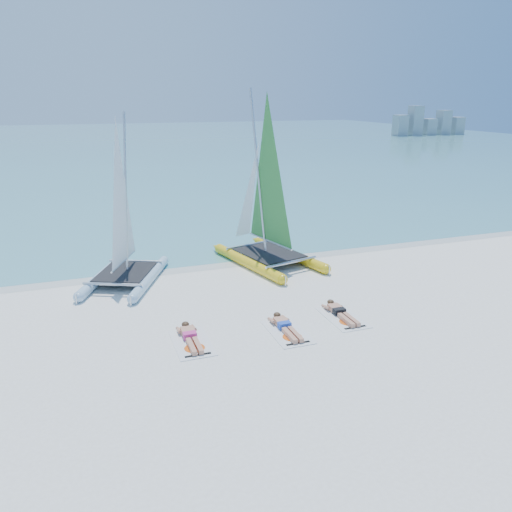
{
  "coord_description": "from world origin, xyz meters",
  "views": [
    {
      "loc": [
        -5.03,
        -13.18,
        6.48
      ],
      "look_at": [
        0.07,
        1.2,
        1.6
      ],
      "focal_mm": 35.0,
      "sensor_mm": 36.0,
      "label": 1
    }
  ],
  "objects_px": {
    "catamaran_yellow": "(262,207)",
    "sunbather_a": "(190,336)",
    "catamaran_blue": "(123,232)",
    "sunbather_b": "(285,326)",
    "towel_a": "(192,343)",
    "towel_c": "(343,318)",
    "sunbather_c": "(340,312)",
    "towel_b": "(287,332)"
  },
  "relations": [
    {
      "from": "catamaran_yellow",
      "to": "towel_a",
      "type": "distance_m",
      "value": 7.98
    },
    {
      "from": "sunbather_a",
      "to": "towel_b",
      "type": "xyz_separation_m",
      "value": [
        2.75,
        -0.47,
        -0.11
      ]
    },
    {
      "from": "towel_b",
      "to": "sunbather_c",
      "type": "distance_m",
      "value": 2.06
    },
    {
      "from": "catamaran_blue",
      "to": "catamaran_yellow",
      "type": "distance_m",
      "value": 5.63
    },
    {
      "from": "catamaran_yellow",
      "to": "towel_a",
      "type": "relative_size",
      "value": 3.81
    },
    {
      "from": "towel_c",
      "to": "sunbather_c",
      "type": "distance_m",
      "value": 0.22
    },
    {
      "from": "sunbather_b",
      "to": "towel_c",
      "type": "xyz_separation_m",
      "value": [
        1.99,
        0.15,
        -0.11
      ]
    },
    {
      "from": "sunbather_a",
      "to": "catamaran_yellow",
      "type": "bearing_deg",
      "value": 54.35
    },
    {
      "from": "towel_a",
      "to": "towel_b",
      "type": "height_order",
      "value": "same"
    },
    {
      "from": "catamaran_blue",
      "to": "sunbather_a",
      "type": "relative_size",
      "value": 3.59
    },
    {
      "from": "towel_a",
      "to": "sunbather_a",
      "type": "height_order",
      "value": "sunbather_a"
    },
    {
      "from": "catamaran_blue",
      "to": "sunbather_a",
      "type": "distance_m",
      "value": 5.82
    },
    {
      "from": "sunbather_c",
      "to": "sunbather_b",
      "type": "bearing_deg",
      "value": -170.14
    },
    {
      "from": "sunbather_b",
      "to": "towel_c",
      "type": "bearing_deg",
      "value": 4.42
    },
    {
      "from": "sunbather_b",
      "to": "catamaran_blue",
      "type": "bearing_deg",
      "value": 124.64
    },
    {
      "from": "catamaran_blue",
      "to": "catamaran_yellow",
      "type": "relative_size",
      "value": 0.88
    },
    {
      "from": "catamaran_blue",
      "to": "towel_b",
      "type": "height_order",
      "value": "catamaran_blue"
    },
    {
      "from": "towel_c",
      "to": "towel_b",
      "type": "bearing_deg",
      "value": -170.14
    },
    {
      "from": "catamaran_blue",
      "to": "towel_a",
      "type": "xyz_separation_m",
      "value": [
        1.19,
        -5.62,
        -1.84
      ]
    },
    {
      "from": "towel_c",
      "to": "sunbather_c",
      "type": "bearing_deg",
      "value": 90.0
    },
    {
      "from": "towel_b",
      "to": "sunbather_c",
      "type": "height_order",
      "value": "sunbather_c"
    },
    {
      "from": "catamaran_yellow",
      "to": "sunbather_a",
      "type": "height_order",
      "value": "catamaran_yellow"
    },
    {
      "from": "towel_a",
      "to": "sunbather_b",
      "type": "relative_size",
      "value": 1.07
    },
    {
      "from": "towel_b",
      "to": "towel_c",
      "type": "distance_m",
      "value": 2.02
    },
    {
      "from": "catamaran_blue",
      "to": "towel_a",
      "type": "height_order",
      "value": "catamaran_blue"
    },
    {
      "from": "sunbather_a",
      "to": "sunbather_b",
      "type": "relative_size",
      "value": 1.0
    },
    {
      "from": "sunbather_a",
      "to": "towel_c",
      "type": "height_order",
      "value": "sunbather_a"
    },
    {
      "from": "sunbather_b",
      "to": "towel_c",
      "type": "relative_size",
      "value": 0.93
    },
    {
      "from": "towel_c",
      "to": "sunbather_c",
      "type": "xyz_separation_m",
      "value": [
        -0.0,
        0.19,
        0.11
      ]
    },
    {
      "from": "sunbather_a",
      "to": "towel_c",
      "type": "bearing_deg",
      "value": -1.52
    },
    {
      "from": "catamaran_yellow",
      "to": "towel_b",
      "type": "distance_m",
      "value": 7.13
    },
    {
      "from": "catamaran_yellow",
      "to": "sunbather_b",
      "type": "bearing_deg",
      "value": -118.34
    },
    {
      "from": "catamaran_blue",
      "to": "towel_b",
      "type": "relative_size",
      "value": 3.35
    },
    {
      "from": "catamaran_yellow",
      "to": "sunbather_a",
      "type": "bearing_deg",
      "value": -139.64
    },
    {
      "from": "towel_c",
      "to": "catamaran_blue",
      "type": "bearing_deg",
      "value": 136.89
    },
    {
      "from": "sunbather_a",
      "to": "towel_b",
      "type": "height_order",
      "value": "sunbather_a"
    },
    {
      "from": "towel_a",
      "to": "catamaran_blue",
      "type": "bearing_deg",
      "value": 102.01
    },
    {
      "from": "towel_b",
      "to": "sunbather_b",
      "type": "distance_m",
      "value": 0.22
    },
    {
      "from": "towel_a",
      "to": "towel_c",
      "type": "xyz_separation_m",
      "value": [
        4.73,
        0.07,
        0.0
      ]
    },
    {
      "from": "catamaran_blue",
      "to": "towel_c",
      "type": "bearing_deg",
      "value": -18.9
    },
    {
      "from": "sunbather_a",
      "to": "sunbather_c",
      "type": "distance_m",
      "value": 4.74
    },
    {
      "from": "sunbather_a",
      "to": "towel_b",
      "type": "relative_size",
      "value": 0.93
    }
  ]
}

